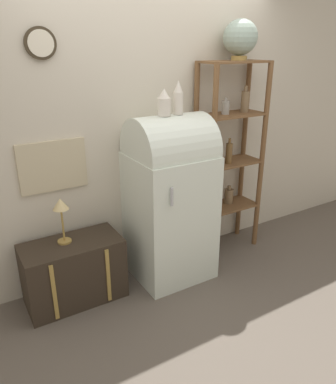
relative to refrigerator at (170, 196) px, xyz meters
name	(u,v)px	position (x,y,z in m)	size (l,w,h in m)	color
ground_plane	(184,284)	(0.00, -0.24, -0.77)	(12.00, 12.00, 0.00)	#60564C
wall_back	(150,125)	(-0.01, 0.33, 0.58)	(7.00, 0.09, 2.70)	beige
refrigerator	(170,196)	(0.00, 0.00, 0.00)	(0.67, 0.65, 1.49)	silver
suitcase_trunk	(74,271)	(-0.89, 0.07, -0.51)	(0.80, 0.42, 0.53)	#33281E
shelf_unit	(230,151)	(0.76, 0.13, 0.28)	(0.67, 0.33, 1.88)	brown
globe	(240,38)	(0.81, 0.14, 1.30)	(0.31, 0.31, 0.35)	#AD8942
vase_left	(164,103)	(-0.06, -0.01, 0.81)	(0.10, 0.10, 0.21)	silver
vase_center	(178,98)	(0.07, -0.01, 0.84)	(0.08, 0.08, 0.27)	silver
desk_lamp	(61,209)	(-0.93, 0.10, 0.05)	(0.12, 0.12, 0.38)	#AD8942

